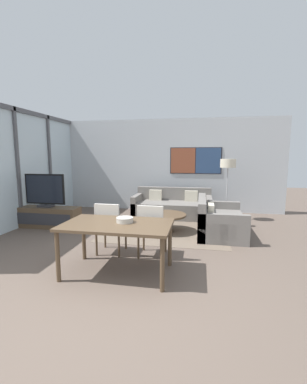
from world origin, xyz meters
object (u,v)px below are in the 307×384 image
object	(u,v)px
dining_table	(117,229)
dining_chair_left	(110,226)
sofa_main	(172,207)
fruit_bowl	(125,219)
tv_console	(46,217)
television	(45,191)
floor_lamp	(228,167)
coffee_table	(165,218)
sofa_side	(217,222)
dining_chair_centre	(152,228)

from	to	relation	value
dining_table	dining_chair_left	world-z (taller)	dining_chair_left
sofa_main	fruit_bowl	bearing A→B (deg)	-94.64
tv_console	dining_chair_left	world-z (taller)	dining_chair_left
television	dining_chair_left	world-z (taller)	television
floor_lamp	sofa_main	bearing A→B (deg)	173.95
coffee_table	dining_chair_left	world-z (taller)	dining_chair_left
sofa_side	floor_lamp	distance (m)	1.76
dining_table	floor_lamp	size ratio (longest dim) A/B	0.96
tv_console	sofa_main	xyz separation A→B (m)	(2.84, 1.66, 0.02)
sofa_side	television	bearing A→B (deg)	92.81
television	dining_chair_centre	size ratio (longest dim) A/B	1.09
television	fruit_bowl	xyz separation A→B (m)	(2.55, -1.95, -0.09)
television	dining_chair_centre	world-z (taller)	television
coffee_table	sofa_main	bearing A→B (deg)	90.00
dining_chair_centre	fruit_bowl	bearing A→B (deg)	-114.70
dining_table	fruit_bowl	xyz separation A→B (m)	(0.09, 0.07, 0.12)
sofa_main	dining_chair_centre	bearing A→B (deg)	-90.29
dining_table	dining_chair_left	xyz separation A→B (m)	(-0.37, 0.69, -0.17)
television	floor_lamp	distance (m)	4.58
fruit_bowl	dining_table	bearing A→B (deg)	-141.64
sofa_main	sofa_side	bearing A→B (deg)	-52.17
coffee_table	floor_lamp	bearing A→B (deg)	42.51
sofa_side	coffee_table	bearing A→B (deg)	91.23
sofa_main	coffee_table	world-z (taller)	sofa_main
dining_table	dining_chair_centre	bearing A→B (deg)	61.33
dining_chair_left	television	bearing A→B (deg)	147.39
television	sofa_main	bearing A→B (deg)	30.19
sofa_main	sofa_side	size ratio (longest dim) A/B	1.40
tv_console	dining_chair_left	distance (m)	2.49
dining_chair_centre	tv_console	bearing A→B (deg)	154.52
dining_table	dining_chair_centre	world-z (taller)	dining_chair_centre
sofa_side	dining_chair_centre	bearing A→B (deg)	143.35
sofa_main	floor_lamp	xyz separation A→B (m)	(1.45, -0.15, 1.14)
sofa_side	dining_chair_left	xyz separation A→B (m)	(-1.89, -1.53, 0.24)
sofa_side	fruit_bowl	xyz separation A→B (m)	(-1.43, -2.15, 0.52)
tv_console	dining_table	distance (m)	3.21
dining_table	dining_chair_centre	distance (m)	0.79
television	dining_chair_left	size ratio (longest dim) A/B	1.09
coffee_table	dining_chair_centre	world-z (taller)	dining_chair_centre
sofa_side	fruit_bowl	world-z (taller)	fruit_bowl
sofa_side	fruit_bowl	bearing A→B (deg)	146.40
coffee_table	television	bearing A→B (deg)	-176.57
sofa_side	dining_chair_centre	distance (m)	1.94
sofa_main	dining_chair_centre	distance (m)	3.01
dining_chair_centre	sofa_side	bearing A→B (deg)	53.35
dining_chair_left	dining_chair_centre	bearing A→B (deg)	-0.91
coffee_table	dining_chair_left	distance (m)	1.70
dining_chair_left	dining_chair_centre	xyz separation A→B (m)	(0.74, -0.01, 0.00)
dining_table	television	bearing A→B (deg)	140.53
television	dining_table	distance (m)	3.19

